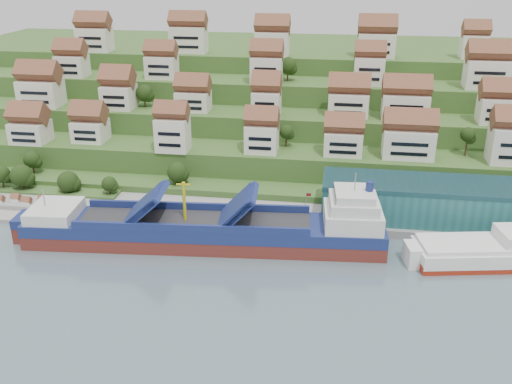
# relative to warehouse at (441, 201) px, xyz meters

# --- Properties ---
(ground) EXTENTS (300.00, 300.00, 0.00)m
(ground) POSITION_rel_warehouse_xyz_m (-52.00, -17.00, -7.20)
(ground) COLOR slate
(ground) RESTS_ON ground
(quay) EXTENTS (180.00, 14.00, 2.20)m
(quay) POSITION_rel_warehouse_xyz_m (-32.00, -2.00, -6.10)
(quay) COLOR gray
(quay) RESTS_ON ground
(pebble_beach) EXTENTS (45.00, 20.00, 1.00)m
(pebble_beach) POSITION_rel_warehouse_xyz_m (-110.00, -5.00, -6.70)
(pebble_beach) COLOR gray
(pebble_beach) RESTS_ON ground
(hillside) EXTENTS (260.00, 128.00, 31.00)m
(hillside) POSITION_rel_warehouse_xyz_m (-52.00, 86.55, 3.46)
(hillside) COLOR #2D4C1E
(hillside) RESTS_ON ground
(hillside_village) EXTENTS (160.61, 64.12, 29.45)m
(hillside_village) POSITION_rel_warehouse_xyz_m (-48.96, 44.01, 17.30)
(hillside_village) COLOR silver
(hillside_village) RESTS_ON ground
(hillside_trees) EXTENTS (136.63, 62.75, 30.46)m
(hillside_trees) POSITION_rel_warehouse_xyz_m (-75.00, 26.68, 9.11)
(hillside_trees) COLOR #213913
(hillside_trees) RESTS_ON ground
(warehouse) EXTENTS (60.00, 15.00, 10.00)m
(warehouse) POSITION_rel_warehouse_xyz_m (0.00, 0.00, 0.00)
(warehouse) COLOR #246263
(warehouse) RESTS_ON quay
(flagpole) EXTENTS (1.28, 0.16, 8.00)m
(flagpole) POSITION_rel_warehouse_xyz_m (-33.89, -7.00, -0.32)
(flagpole) COLOR gray
(flagpole) RESTS_ON quay
(beach_huts) EXTENTS (14.40, 3.70, 2.20)m
(beach_huts) POSITION_rel_warehouse_xyz_m (-112.00, -6.25, -5.10)
(beach_huts) COLOR white
(beach_huts) RESTS_ON pebble_beach
(cargo_ship) EXTENTS (86.99, 20.17, 19.22)m
(cargo_ship) POSITION_rel_warehouse_xyz_m (-55.32, -18.05, -3.62)
(cargo_ship) COLOR maroon
(cargo_ship) RESTS_ON ground
(second_ship) EXTENTS (31.48, 16.46, 8.68)m
(second_ship) POSITION_rel_warehouse_xyz_m (7.54, -17.59, -4.58)
(second_ship) COLOR maroon
(second_ship) RESTS_ON ground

